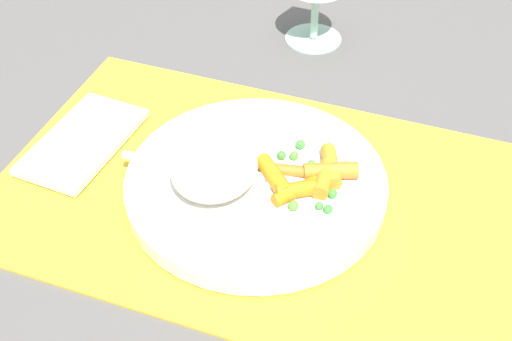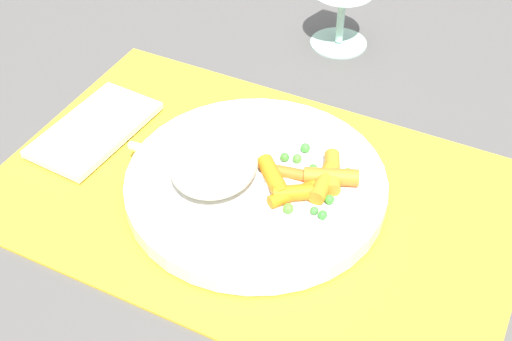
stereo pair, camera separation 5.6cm
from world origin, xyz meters
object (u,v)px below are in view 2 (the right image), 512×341
plate (256,185)px  napkin (95,129)px  fork (237,171)px  carrot_portion (308,180)px  rice_mound (214,165)px

plate → napkin: plate is taller
fork → plate: bearing=6.8°
fork → napkin: bearing=177.7°
carrot_portion → fork: size_ratio=0.52×
carrot_portion → fork: carrot_portion is taller
rice_mound → fork: size_ratio=0.47×
fork → napkin: 0.18m
rice_mound → carrot_portion: (0.09, 0.03, -0.01)m
rice_mound → plate: bearing=28.3°
plate → napkin: 0.20m
fork → napkin: size_ratio=1.36×
rice_mound → napkin: 0.17m
carrot_portion → rice_mound: bearing=-159.9°
fork → rice_mound: bearing=-133.9°
carrot_portion → fork: (-0.07, -0.01, -0.00)m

